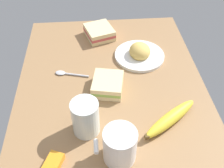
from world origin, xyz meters
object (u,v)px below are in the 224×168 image
at_px(sandwich_main, 108,84).
at_px(sandwich_side, 99,32).
at_px(spoon, 67,74).
at_px(plate_of_food, 140,53).
at_px(coffee_mug_black, 119,145).
at_px(glass_of_milk, 86,119).
at_px(banana, 171,118).

relative_size(sandwich_main, sandwich_side, 0.88).
height_order(sandwich_side, spoon, sandwich_side).
height_order(plate_of_food, coffee_mug_black, coffee_mug_black).
bearing_deg(sandwich_side, spoon, -29.41).
relative_size(plate_of_food, spoon, 1.54).
height_order(sandwich_main, glass_of_milk, glass_of_milk).
xyz_separation_m(sandwich_main, spoon, (-0.09, -0.14, -0.02)).
distance_m(glass_of_milk, banana, 0.25).
relative_size(plate_of_food, banana, 0.98).
height_order(coffee_mug_black, sandwich_side, coffee_mug_black).
xyz_separation_m(plate_of_food, glass_of_milk, (0.32, -0.21, 0.03)).
distance_m(coffee_mug_black, sandwich_main, 0.26).
height_order(coffee_mug_black, banana, coffee_mug_black).
bearing_deg(spoon, glass_of_milk, 15.74).
bearing_deg(spoon, sandwich_main, 58.97).
distance_m(glass_of_milk, spoon, 0.26).
relative_size(sandwich_main, spoon, 1.01).
bearing_deg(spoon, banana, 52.95).
height_order(sandwich_main, spoon, sandwich_main).
bearing_deg(banana, sandwich_side, -157.95).
height_order(plate_of_food, banana, plate_of_food).
distance_m(plate_of_food, sandwich_side, 0.21).
height_order(sandwich_main, banana, sandwich_main).
height_order(banana, spoon, banana).
bearing_deg(coffee_mug_black, sandwich_main, -177.34).
bearing_deg(banana, glass_of_milk, -88.75).
relative_size(banana, spoon, 1.57).
bearing_deg(plate_of_food, glass_of_milk, -32.48).
relative_size(sandwich_side, spoon, 1.15).
xyz_separation_m(plate_of_food, coffee_mug_black, (0.42, -0.12, 0.04)).
xyz_separation_m(sandwich_side, banana, (0.47, 0.19, -0.00)).
bearing_deg(plate_of_food, sandwich_side, -135.23).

